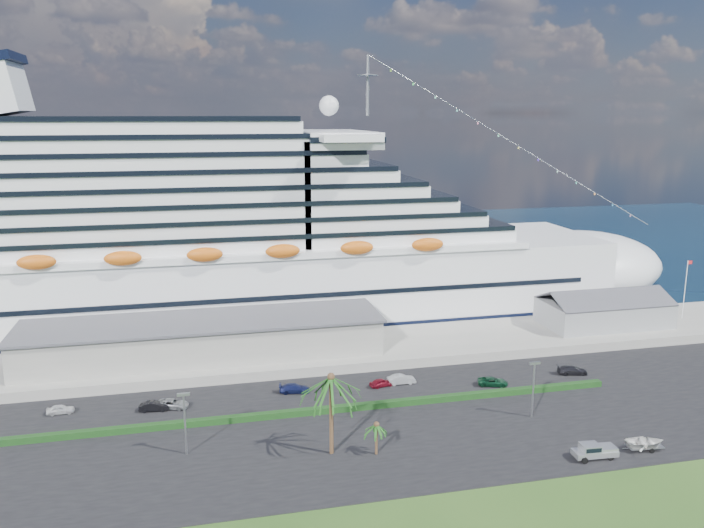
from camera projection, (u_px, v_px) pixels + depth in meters
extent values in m
plane|color=#254A18|center=(416.00, 460.00, 85.85)|extent=(420.00, 420.00, 0.00)
cube|color=black|center=(391.00, 422.00, 96.30)|extent=(140.00, 38.00, 0.12)
cube|color=gray|center=(346.00, 349.00, 123.69)|extent=(240.00, 20.00, 1.80)
cube|color=black|center=(281.00, 255.00, 209.45)|extent=(420.00, 160.00, 0.02)
cube|color=silver|center=(225.00, 285.00, 140.51)|extent=(160.00, 30.00, 16.00)
ellipsoid|color=silver|center=(576.00, 266.00, 158.37)|extent=(40.00, 30.00, 16.00)
cube|color=black|center=(226.00, 317.00, 141.98)|extent=(164.00, 30.60, 2.40)
cube|color=silver|center=(158.00, 181.00, 133.19)|extent=(128.00, 26.00, 24.80)
cube|color=silver|center=(333.00, 139.00, 139.28)|extent=(14.00, 38.00, 3.20)
cylinder|color=gray|center=(368.00, 85.00, 138.61)|extent=(0.70, 0.70, 12.00)
ellipsoid|color=#CA5B13|center=(205.00, 255.00, 122.49)|extent=(90.00, 2.40, 2.60)
ellipsoid|color=#CA5B13|center=(201.00, 227.00, 152.53)|extent=(90.00, 2.40, 2.60)
cube|color=black|center=(225.00, 282.00, 140.34)|extent=(144.00, 30.40, 0.90)
cube|color=gray|center=(204.00, 339.00, 117.27)|extent=(60.00, 14.00, 6.00)
cube|color=#4C4C54|center=(203.00, 321.00, 116.60)|extent=(61.00, 15.00, 0.40)
cube|color=gray|center=(604.00, 313.00, 134.59)|extent=(24.00, 12.00, 4.80)
cube|color=#4C4C54|center=(614.00, 299.00, 130.96)|extent=(24.00, 6.31, 2.74)
cube|color=#4C4C54|center=(597.00, 291.00, 136.67)|extent=(24.00, 6.31, 2.74)
cylinder|color=silver|center=(685.00, 290.00, 137.83)|extent=(0.16, 0.16, 12.00)
cube|color=red|center=(690.00, 262.00, 136.74)|extent=(1.00, 0.04, 0.70)
cube|color=black|center=(329.00, 410.00, 99.16)|extent=(88.00, 1.10, 0.90)
cylinder|color=gray|center=(185.00, 425.00, 86.32)|extent=(0.24, 0.24, 8.00)
cube|color=gray|center=(183.00, 394.00, 85.44)|extent=(1.60, 0.35, 0.35)
cylinder|color=gray|center=(533.00, 390.00, 97.04)|extent=(0.24, 0.24, 8.00)
cube|color=gray|center=(535.00, 363.00, 96.16)|extent=(1.60, 0.35, 0.35)
cylinder|color=#47301E|center=(331.00, 416.00, 86.29)|extent=(0.54, 0.54, 10.50)
sphere|color=#47301E|center=(331.00, 377.00, 85.16)|extent=(0.98, 0.98, 0.98)
cylinder|color=#47301E|center=(376.00, 440.00, 86.77)|extent=(0.35, 0.35, 4.20)
sphere|color=#47301E|center=(377.00, 424.00, 86.32)|extent=(0.73, 0.73, 0.73)
imported|color=silver|center=(60.00, 409.00, 98.77)|extent=(3.86, 1.67, 1.30)
imported|color=black|center=(154.00, 406.00, 99.74)|extent=(4.40, 1.90, 1.41)
imported|color=gray|center=(173.00, 404.00, 100.68)|extent=(5.15, 3.55, 1.31)
imported|color=#141B48|center=(294.00, 388.00, 106.23)|extent=(5.00, 2.65, 1.38)
imported|color=maroon|center=(381.00, 383.00, 108.58)|extent=(4.07, 2.33, 1.30)
imported|color=#9DA0A4|center=(401.00, 379.00, 109.65)|extent=(4.57, 1.67, 1.49)
imported|color=#0E3B23|center=(493.00, 382.00, 108.97)|extent=(5.19, 3.66, 1.31)
imported|color=black|center=(572.00, 370.00, 113.72)|extent=(5.27, 3.08, 1.43)
cylinder|color=black|center=(585.00, 461.00, 84.68)|extent=(0.84, 0.34, 0.82)
cylinder|color=black|center=(576.00, 453.00, 86.53)|extent=(0.84, 0.34, 0.82)
cylinder|color=black|center=(611.00, 457.00, 85.48)|extent=(0.84, 0.34, 0.82)
cylinder|color=black|center=(602.00, 450.00, 87.34)|extent=(0.84, 0.34, 0.82)
cube|color=#AFB1B6|center=(595.00, 452.00, 85.96)|extent=(5.66, 2.40, 0.72)
cube|color=#AFB1B6|center=(606.00, 448.00, 86.21)|extent=(2.59, 2.15, 0.56)
cube|color=#AFB1B6|center=(590.00, 448.00, 85.65)|extent=(2.38, 2.09, 0.98)
cube|color=black|center=(590.00, 447.00, 85.63)|extent=(2.18, 2.13, 0.56)
cube|color=#AFB1B6|center=(578.00, 453.00, 85.39)|extent=(1.05, 2.00, 0.36)
cube|color=gray|center=(645.00, 446.00, 88.05)|extent=(4.71, 2.11, 0.12)
cylinder|color=gray|center=(631.00, 448.00, 87.58)|extent=(2.19, 0.28, 0.08)
cylinder|color=black|center=(652.00, 451.00, 87.33)|extent=(0.65, 0.28, 0.64)
cylinder|color=black|center=(643.00, 444.00, 89.04)|extent=(0.65, 0.28, 0.64)
imported|color=silver|center=(645.00, 442.00, 87.92)|extent=(5.36, 4.05, 1.04)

